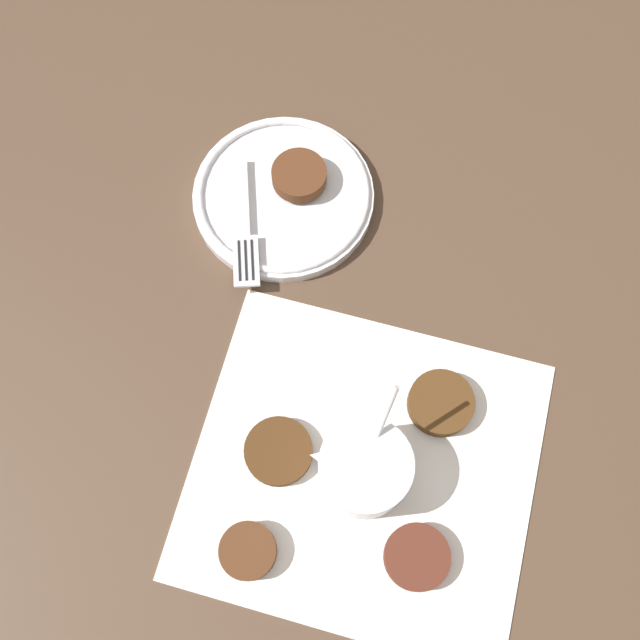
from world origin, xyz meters
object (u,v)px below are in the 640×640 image
Objects in this scene: serving_plate at (283,196)px; fritter_on_plate at (299,176)px; sauce_bowl at (363,469)px; fork at (245,235)px.

serving_plate is 3.32× the size of fritter_on_plate.
fritter_on_plate is at bearing -68.07° from sauce_bowl.
fritter_on_plate is 0.39× the size of fork.
sauce_bowl reaches higher than fritter_on_plate.
sauce_bowl is at bearing 111.93° from fritter_on_plate.
serving_plate is at bearing -64.34° from sauce_bowl.
serving_plate is 1.31× the size of fork.
serving_plate is at bearing -115.71° from fork.
fritter_on_plate is at bearing -119.21° from fork.
fork is at bearing 60.79° from fritter_on_plate.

